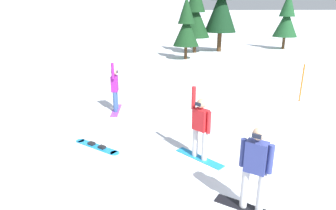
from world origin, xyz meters
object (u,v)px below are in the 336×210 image
object	(u,v)px
snowboarder_foreground	(255,168)
snowboarder_midground	(200,127)
pine_tree_leaning	(186,25)
pine_tree_slender	(221,2)
snowboarder_background	(115,88)
pine_tree_twin	(195,14)
loose_snowboard_far_spare	(97,146)
trail_marker_pole	(302,83)
pine_tree_tall	(287,18)

from	to	relation	value
snowboarder_foreground	snowboarder_midground	distance (m)	2.26
pine_tree_leaning	pine_tree_slender	bearing A→B (deg)	43.31
snowboarder_background	snowboarder_foreground	bearing A→B (deg)	-66.79
snowboarder_background	pine_tree_leaning	bearing A→B (deg)	65.11
pine_tree_leaning	pine_tree_twin	xyz separation A→B (m)	(1.53, 3.35, 0.74)
loose_snowboard_far_spare	trail_marker_pole	distance (m)	8.99
pine_tree_tall	loose_snowboard_far_spare	bearing A→B (deg)	-131.28
snowboarder_midground	trail_marker_pole	distance (m)	7.03
snowboarder_midground	pine_tree_slender	bearing A→B (deg)	70.22
trail_marker_pole	pine_tree_slender	xyz separation A→B (m)	(1.32, 15.01, 3.49)
trail_marker_pole	pine_tree_leaning	world-z (taller)	pine_tree_leaning
pine_tree_slender	pine_tree_tall	distance (m)	6.87
snowboarder_background	pine_tree_slender	xyz separation A→B (m)	(9.20, 15.04, 3.38)
pine_tree_twin	pine_tree_tall	bearing A→B (deg)	5.90
snowboarder_foreground	snowboarder_background	world-z (taller)	snowboarder_background
snowboarder_background	pine_tree_tall	distance (m)	22.37
pine_tree_slender	loose_snowboard_far_spare	bearing A→B (deg)	-118.18
snowboarder_foreground	pine_tree_slender	size ratio (longest dim) A/B	0.23
pine_tree_slender	pine_tree_twin	size ratio (longest dim) A/B	1.29
snowboarder_background	pine_tree_slender	bearing A→B (deg)	58.55
snowboarder_midground	loose_snowboard_far_spare	distance (m)	3.14
loose_snowboard_far_spare	trail_marker_pole	xyz separation A→B (m)	(8.39, 3.13, 0.79)
trail_marker_pole	pine_tree_slender	size ratio (longest dim) A/B	0.21
snowboarder_background	snowboarder_midground	bearing A→B (deg)	-61.71
pine_tree_twin	trail_marker_pole	bearing A→B (deg)	-85.73
snowboarder_foreground	trail_marker_pole	bearing A→B (deg)	51.59
trail_marker_pole	snowboarder_foreground	bearing A→B (deg)	-128.41
snowboarder_midground	loose_snowboard_far_spare	world-z (taller)	snowboarder_midground
pine_tree_twin	pine_tree_leaning	bearing A→B (deg)	-114.54
snowboarder_foreground	pine_tree_tall	world-z (taller)	pine_tree_tall
snowboarder_foreground	pine_tree_twin	bearing A→B (deg)	79.20
snowboarder_midground	trail_marker_pole	bearing A→B (deg)	37.17
snowboarder_background	pine_tree_leaning	world-z (taller)	pine_tree_leaning
trail_marker_pole	pine_tree_twin	distance (m)	14.89
pine_tree_leaning	snowboarder_midground	bearing A→B (deg)	-100.86
snowboarder_foreground	snowboarder_background	size ratio (longest dim) A/B	0.92
snowboarder_background	pine_tree_leaning	size ratio (longest dim) A/B	0.41
trail_marker_pole	pine_tree_leaning	xyz separation A→B (m)	(-2.62, 11.29, 1.77)
trail_marker_pole	pine_tree_slender	bearing A→B (deg)	84.96
snowboarder_background	pine_tree_leaning	distance (m)	12.59
trail_marker_pole	loose_snowboard_far_spare	bearing A→B (deg)	-159.54
snowboarder_background	pine_tree_tall	xyz separation A→B (m)	(15.90, 15.61, 2.00)
snowboarder_midground	pine_tree_leaning	distance (m)	15.90
snowboarder_background	pine_tree_slender	distance (m)	17.95
snowboarder_foreground	pine_tree_leaning	bearing A→B (deg)	81.99
snowboarder_foreground	pine_tree_tall	bearing A→B (deg)	59.17
loose_snowboard_far_spare	pine_tree_slender	bearing A→B (deg)	61.82
pine_tree_slender	pine_tree_tall	world-z (taller)	pine_tree_slender
loose_snowboard_far_spare	pine_tree_twin	world-z (taller)	pine_tree_twin
pine_tree_tall	pine_tree_slender	bearing A→B (deg)	-175.11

